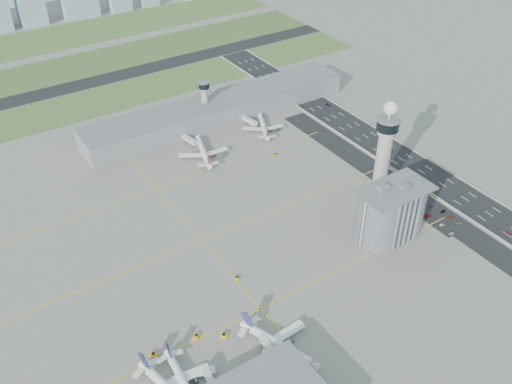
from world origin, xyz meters
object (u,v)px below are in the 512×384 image
car_lot_0 (452,233)px  car_hw_1 (390,150)px  airplane_near_b (183,379)px  tug_0 (153,354)px  car_lot_2 (428,216)px  car_lot_3 (419,210)px  jet_bridge_far_1 (243,119)px  car_hw_2 (327,105)px  tug_5 (275,155)px  car_lot_9 (431,205)px  car_lot_4 (411,204)px  car_hw_4 (267,81)px  tug_4 (202,151)px  admin_building (391,212)px  car_lot_1 (442,225)px  tug_1 (224,335)px  car_lot_5 (402,198)px  control_tower (385,147)px  jet_bridge_far_0 (184,138)px  airplane_far_a (203,148)px  jet_bridge_near_2 (275,361)px  car_hw_0 (508,233)px  secondary_tower (205,98)px  tug_3 (237,278)px  car_lot_7 (451,216)px  car_lot_6 (459,223)px  airplane_near_c (280,342)px  car_lot_10 (422,199)px  car_lot_11 (419,195)px  tug_2 (197,336)px

car_lot_0 → car_hw_1: (33.81, 84.37, -0.03)m
airplane_near_b → tug_0: airplane_near_b is taller
car_lot_2 → car_lot_3: size_ratio=1.14×
jet_bridge_far_1 → car_hw_2: 71.50m
tug_5 → car_lot_9: (46.96, -98.50, -0.28)m
car_lot_4 → car_hw_4: 193.03m
tug_4 → car_hw_1: 130.17m
admin_building → car_lot_3: (30.31, 4.55, -14.73)m
jet_bridge_far_1 → car_lot_1: size_ratio=3.89×
tug_1 → car_hw_1: size_ratio=0.90×
jet_bridge_far_1 → car_lot_5: (30.07, -134.90, -2.23)m
car_lot_2 → car_lot_4: (-0.18, 13.58, 0.03)m
control_tower → jet_bridge_far_0: size_ratio=4.61×
airplane_far_a → jet_bridge_near_2: bearing=178.6°
car_hw_0 → secondary_tower: bearing=101.4°
car_lot_9 → car_hw_4: bearing=-3.9°
admin_building → car_hw_2: bearing=63.5°
jet_bridge_far_1 → tug_4: (-46.39, -20.57, -1.88)m
tug_0 → tug_1: 32.87m
tug_3 → car_lot_7: tug_3 is taller
car_lot_5 → car_lot_6: size_ratio=0.95×
airplane_near_c → tug_5: 164.48m
jet_bridge_far_0 → control_tower: bearing=19.4°
tug_0 → car_lot_10: (187.82, 17.09, -0.31)m
jet_bridge_near_2 → car_hw_4: size_ratio=3.73×
control_tower → tug_0: control_tower is taller
car_lot_11 → secondary_tower: bearing=29.7°
car_lot_6 → car_lot_10: car_lot_10 is taller
jet_bridge_far_0 → car_lot_11: bearing=23.6°
admin_building → car_lot_0: (29.87, -20.46, -14.68)m
tug_5 → car_hw_2: (76.96, 38.12, -0.17)m
jet_bridge_far_1 → car_lot_6: size_ratio=3.57×
car_lot_3 → car_lot_11: size_ratio=0.89×
jet_bridge_far_0 → tug_2: jet_bridge_far_0 is taller
jet_bridge_far_1 → car_lot_3: size_ratio=3.56×
tug_5 → car_hw_0: 154.48m
car_lot_5 → tug_1: bearing=110.0°
tug_2 → car_hw_2: (196.54, 147.46, -0.22)m
car_lot_6 → car_hw_1: bearing=-9.1°
car_lot_5 → secondary_tower: bearing=26.4°
tug_0 → tug_3: (56.72, 20.95, -0.13)m
airplane_far_a → car_lot_0: size_ratio=11.16×
car_hw_4 → car_hw_1: bearing=-93.3°
tug_0 → car_lot_2: 178.34m
admin_building → tug_3: admin_building is taller
airplane_near_b → tug_5: 188.20m
airplane_far_a → tug_0: (-99.99, -135.04, -4.81)m
car_hw_1 → tug_0: bearing=-153.8°
tug_1 → car_lot_2: (146.42, 11.26, -0.33)m
jet_bridge_near_2 → jet_bridge_far_1: size_ratio=1.00×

